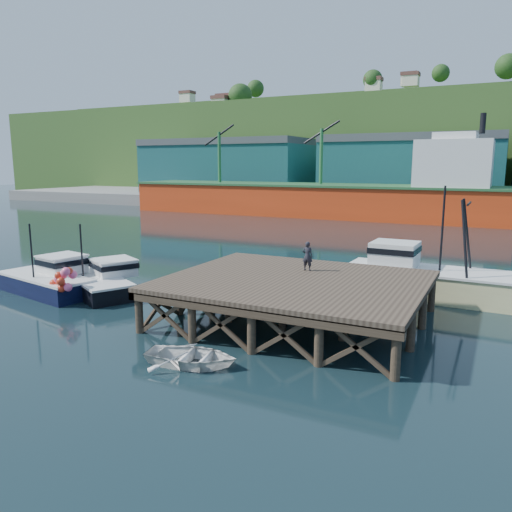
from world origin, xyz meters
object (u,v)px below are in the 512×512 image
Objects in this scene: boat_black at (100,280)px; trawler at (427,275)px; dinghy at (191,356)px; dockworker at (307,256)px; boat_navy at (50,279)px.

boat_black is 19.15m from trawler.
boat_black is 2.00× the size of dinghy.
boat_navy is at bearing 9.99° from dockworker.
trawler is 6.35× the size of dockworker.
dockworker is (-5.24, -5.54, 1.57)m from trawler.
boat_black reaches higher than dockworker.
trawler is (17.59, 7.57, 0.55)m from boat_black.
boat_black is 0.74× the size of trawler.
dinghy is at bearing -10.69° from boat_navy.
boat_navy is 4.68× the size of dockworker.
dockworker is at bearing -19.54° from dinghy.
trawler is at bearing 34.92° from boat_navy.
boat_black is at bearing 6.38° from dockworker.
boat_navy is at bearing 57.29° from dinghy.
boat_black is (2.58, 1.40, -0.08)m from boat_navy.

